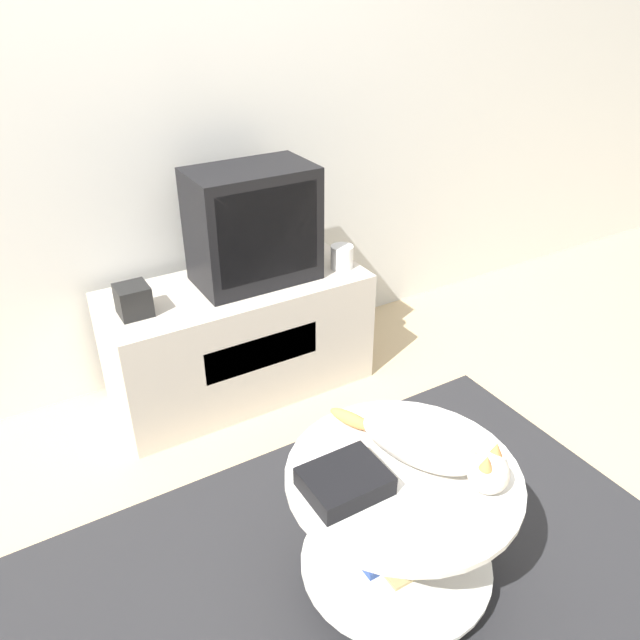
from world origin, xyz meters
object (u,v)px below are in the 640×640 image
at_px(tv, 253,226).
at_px(speaker, 133,300).
at_px(cat, 428,445).
at_px(dvd_box, 345,481).

distance_m(tv, speaker, 0.55).
xyz_separation_m(speaker, cat, (0.46, -1.14, -0.04)).
bearing_deg(cat, speaker, 179.11).
bearing_deg(dvd_box, tv, 75.04).
xyz_separation_m(dvd_box, cat, (0.25, -0.03, 0.03)).
bearing_deg(tv, dvd_box, -104.96).
distance_m(speaker, cat, 1.23).
relative_size(tv, dvd_box, 2.33).
bearing_deg(dvd_box, cat, -6.09).
bearing_deg(speaker, tv, 4.56).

